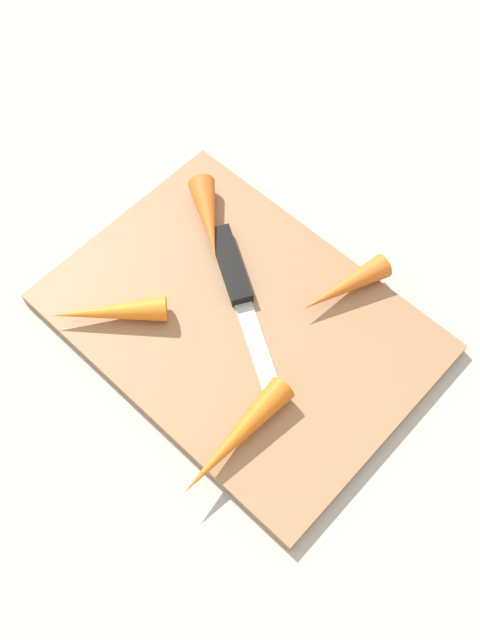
{
  "coord_description": "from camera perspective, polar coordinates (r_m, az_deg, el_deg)",
  "views": [
    {
      "loc": [
        -0.23,
        0.24,
        0.63
      ],
      "look_at": [
        0.0,
        0.0,
        0.01
      ],
      "focal_mm": 39.97,
      "sensor_mm": 36.0,
      "label": 1
    }
  ],
  "objects": [
    {
      "name": "carrot_short",
      "position": [
        0.71,
        8.32,
        2.63
      ],
      "size": [
        0.05,
        0.1,
        0.03
      ],
      "primitive_type": "cone",
      "rotation": [
        0.0,
        1.57,
        1.3
      ],
      "color": "orange",
      "rests_on": "cutting_board"
    },
    {
      "name": "carrot_long",
      "position": [
        0.7,
        -10.47,
        0.62
      ],
      "size": [
        0.09,
        0.1,
        0.02
      ],
      "primitive_type": "cone",
      "rotation": [
        0.0,
        1.57,
        0.82
      ],
      "color": "orange",
      "rests_on": "cutting_board"
    },
    {
      "name": "ground_plane",
      "position": [
        0.71,
        -0.0,
        -0.46
      ],
      "size": [
        1.4,
        1.4,
        0.0
      ],
      "primitive_type": "plane",
      "color": "#ADA8A0"
    },
    {
      "name": "knife",
      "position": [
        0.72,
        -0.47,
        3.6
      ],
      "size": [
        0.18,
        0.12,
        0.01
      ],
      "rotation": [
        0.0,
        0.0,
        2.61
      ],
      "color": "#B7B7BC",
      "rests_on": "cutting_board"
    },
    {
      "name": "carrot_longest",
      "position": [
        0.64,
        -0.38,
        -9.46
      ],
      "size": [
        0.03,
        0.13,
        0.03
      ],
      "primitive_type": "cone",
      "rotation": [
        0.0,
        1.57,
        1.59
      ],
      "color": "orange",
      "rests_on": "cutting_board"
    },
    {
      "name": "cutting_board",
      "position": [
        0.71,
        -0.0,
        -0.23
      ],
      "size": [
        0.36,
        0.26,
        0.01
      ],
      "primitive_type": "cube",
      "color": "#99704C",
      "rests_on": "ground_plane"
    },
    {
      "name": "carrot_shortest",
      "position": [
        0.75,
        -2.57,
        8.18
      ],
      "size": [
        0.09,
        0.08,
        0.03
      ],
      "primitive_type": "cone",
      "rotation": [
        0.0,
        1.57,
        2.5
      ],
      "color": "orange",
      "rests_on": "cutting_board"
    }
  ]
}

